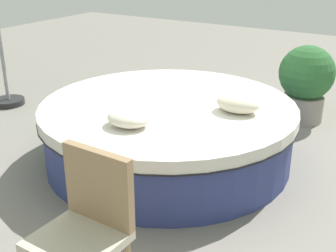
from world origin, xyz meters
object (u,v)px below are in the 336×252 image
at_px(round_bed, 168,131).
at_px(throw_pillow_0, 129,118).
at_px(planter, 306,80).
at_px(patio_chair, 87,218).
at_px(throw_pillow_1, 238,103).

distance_m(round_bed, throw_pillow_0, 0.79).
bearing_deg(throw_pillow_0, planter, -108.90).
height_order(patio_chair, planter, planter).
relative_size(round_bed, planter, 2.68).
height_order(throw_pillow_0, planter, planter).
relative_size(round_bed, patio_chair, 2.68).
bearing_deg(throw_pillow_1, throw_pillow_0, 50.74).
height_order(throw_pillow_1, planter, planter).
distance_m(round_bed, throw_pillow_1, 0.82).
relative_size(throw_pillow_1, planter, 0.43).
bearing_deg(patio_chair, planter, -92.99).
distance_m(round_bed, planter, 2.09).
xyz_separation_m(round_bed, throw_pillow_0, (-0.02, 0.69, 0.38)).
bearing_deg(patio_chair, throw_pillow_0, -63.08).
relative_size(throw_pillow_0, patio_chair, 0.41).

